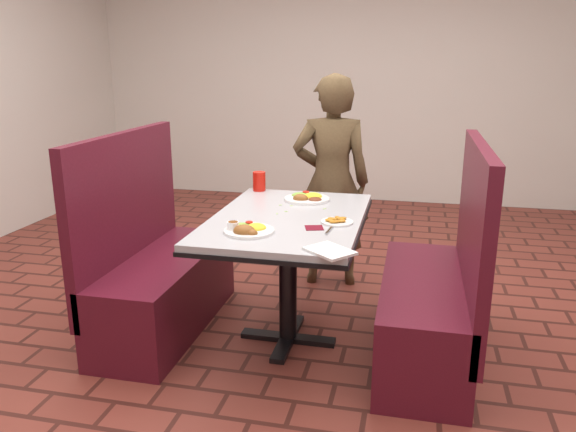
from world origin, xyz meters
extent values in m
plane|color=brown|center=(0.00, 0.00, 0.00)|extent=(7.00, 7.00, 0.00)
cube|color=silver|center=(0.00, 3.50, 1.40)|extent=(6.00, 0.04, 2.80)
cube|color=#B4B6B9|center=(0.00, 0.00, 0.73)|extent=(0.80, 1.20, 0.03)
cube|color=black|center=(0.00, 0.00, 0.70)|extent=(0.81, 1.21, 0.02)
cylinder|color=black|center=(0.00, 0.00, 0.36)|extent=(0.10, 0.10, 0.69)
cube|color=black|center=(0.00, 0.00, 0.01)|extent=(0.55, 0.08, 0.03)
cube|color=black|center=(0.00, 0.00, 0.01)|extent=(0.08, 0.55, 0.03)
cube|color=#591423|center=(-0.75, 0.00, 0.23)|extent=(0.45, 1.20, 0.45)
cube|color=#591423|center=(-0.97, 0.00, 0.70)|extent=(0.06, 1.20, 0.95)
cube|color=#591423|center=(0.75, 0.00, 0.23)|extent=(0.45, 1.20, 0.45)
cube|color=#591423|center=(0.97, 0.00, 0.70)|extent=(0.06, 1.20, 0.95)
imported|color=brown|center=(0.09, 0.95, 0.74)|extent=(0.59, 0.44, 1.49)
cylinder|color=white|center=(-0.12, -0.33, 0.76)|extent=(0.25, 0.25, 0.01)
ellipsoid|color=yellow|center=(-0.09, -0.30, 0.79)|extent=(0.10, 0.10, 0.05)
ellipsoid|color=#8FBB4B|center=(-0.17, -0.29, 0.78)|extent=(0.10, 0.08, 0.03)
cylinder|color=red|center=(-0.14, -0.27, 0.78)|extent=(0.04, 0.04, 0.01)
ellipsoid|color=#985B26|center=(-0.13, -0.39, 0.80)|extent=(0.11, 0.08, 0.06)
ellipsoid|color=#985B26|center=(-0.09, -0.40, 0.78)|extent=(0.06, 0.04, 0.04)
cylinder|color=white|center=(-0.20, -0.34, 0.78)|extent=(0.06, 0.06, 0.04)
cylinder|color=brown|center=(-0.20, -0.34, 0.80)|extent=(0.05, 0.05, 0.00)
cylinder|color=white|center=(0.03, 0.36, 0.76)|extent=(0.27, 0.27, 0.02)
ellipsoid|color=yellow|center=(0.06, 0.40, 0.79)|extent=(0.11, 0.11, 0.05)
ellipsoid|color=#8FBB4B|center=(-0.02, 0.42, 0.78)|extent=(0.11, 0.09, 0.04)
cylinder|color=red|center=(0.01, 0.44, 0.79)|extent=(0.04, 0.04, 0.01)
ellipsoid|color=brown|center=(0.09, 0.33, 0.78)|extent=(0.08, 0.08, 0.03)
ellipsoid|color=#985B26|center=(0.00, 0.32, 0.79)|extent=(0.09, 0.07, 0.05)
cylinder|color=white|center=(0.28, -0.08, 0.76)|extent=(0.17, 0.17, 0.01)
cube|color=#5C0D19|center=(0.18, -0.19, 0.75)|extent=(0.11, 0.11, 0.00)
cube|color=silver|center=(0.26, -0.22, 0.76)|extent=(0.02, 0.15, 0.00)
cylinder|color=red|center=(-0.32, 0.55, 0.81)|extent=(0.08, 0.08, 0.12)
cube|color=white|center=(0.31, -0.54, 0.76)|extent=(0.26, 0.25, 0.01)
cube|color=silver|center=(-0.07, -0.35, 0.76)|extent=(0.06, 0.17, 0.00)
cube|color=silver|center=(-0.06, -0.38, 0.76)|extent=(0.06, 0.14, 0.00)
camera|label=1|loc=(0.66, -2.87, 1.58)|focal=35.00mm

